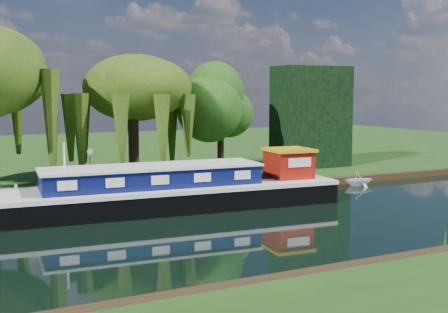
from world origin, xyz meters
TOP-DOWN VIEW (x-y plane):
  - ground at (0.00, 0.00)m, footprint 120.00×120.00m
  - far_bank at (0.00, 34.00)m, footprint 120.00×52.00m
  - dutch_barge at (3.95, 5.38)m, footprint 19.22×5.58m
  - narrowboat at (7.77, 5.96)m, footprint 10.94×3.63m
  - white_cruiser at (18.11, 6.89)m, footprint 2.36×2.13m
  - willow_right at (3.98, 12.93)m, footprint 6.30×6.30m
  - tree_far_right at (10.92, 13.92)m, footprint 4.29×4.29m
  - conifer_hedge at (19.00, 14.00)m, footprint 6.00×3.00m
  - lamppost at (0.50, 10.50)m, footprint 0.36×0.36m
  - mooring_posts at (-0.50, 8.40)m, footprint 19.16×0.16m
  - reeds_near at (6.87, -7.57)m, footprint 33.70×1.50m

SIDE VIEW (x-z plane):
  - ground at x=0.00m, z-range 0.00..0.00m
  - white_cruiser at x=18.11m, z-range -0.55..0.55m
  - far_bank at x=0.00m, z-range 0.00..0.45m
  - reeds_near at x=6.87m, z-range 0.00..1.10m
  - narrowboat at x=7.77m, z-range -0.23..1.35m
  - mooring_posts at x=-0.50m, z-range 0.45..1.45m
  - dutch_barge at x=3.95m, z-range -1.01..2.99m
  - lamppost at x=0.50m, z-range 1.14..3.70m
  - conifer_hedge at x=19.00m, z-range 0.45..8.45m
  - tree_far_right at x=10.92m, z-range 1.78..8.79m
  - willow_right at x=3.98m, z-range 2.21..9.88m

